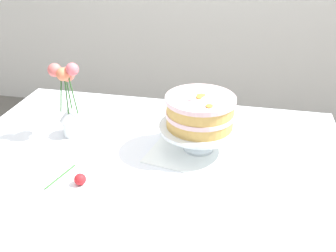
{
  "coord_description": "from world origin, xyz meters",
  "views": [
    {
      "loc": [
        0.3,
        -1.07,
        1.47
      ],
      "look_at": [
        0.07,
        0.03,
        0.86
      ],
      "focal_mm": 39.85,
      "sensor_mm": 36.0,
      "label": 1
    }
  ],
  "objects_px": {
    "cake_stand": "(199,130)",
    "fallen_rose": "(79,179)",
    "flower_vase": "(68,101)",
    "dining_table": "(147,181)",
    "layer_cake": "(200,111)"
  },
  "relations": [
    {
      "from": "dining_table",
      "to": "flower_vase",
      "type": "distance_m",
      "value": 0.42
    },
    {
      "from": "flower_vase",
      "to": "fallen_rose",
      "type": "relative_size",
      "value": 2.11
    },
    {
      "from": "fallen_rose",
      "to": "dining_table",
      "type": "bearing_deg",
      "value": 44.49
    },
    {
      "from": "dining_table",
      "to": "layer_cake",
      "type": "xyz_separation_m",
      "value": [
        0.17,
        0.11,
        0.24
      ]
    },
    {
      "from": "dining_table",
      "to": "flower_vase",
      "type": "height_order",
      "value": "flower_vase"
    },
    {
      "from": "flower_vase",
      "to": "fallen_rose",
      "type": "bearing_deg",
      "value": -62.1
    },
    {
      "from": "layer_cake",
      "to": "cake_stand",
      "type": "bearing_deg",
      "value": 98.98
    },
    {
      "from": "flower_vase",
      "to": "dining_table",
      "type": "bearing_deg",
      "value": -19.52
    },
    {
      "from": "dining_table",
      "to": "cake_stand",
      "type": "bearing_deg",
      "value": 33.27
    },
    {
      "from": "cake_stand",
      "to": "fallen_rose",
      "type": "bearing_deg",
      "value": -140.54
    },
    {
      "from": "dining_table",
      "to": "cake_stand",
      "type": "distance_m",
      "value": 0.26
    },
    {
      "from": "flower_vase",
      "to": "fallen_rose",
      "type": "xyz_separation_m",
      "value": [
        0.15,
        -0.29,
        -0.13
      ]
    },
    {
      "from": "dining_table",
      "to": "cake_stand",
      "type": "height_order",
      "value": "cake_stand"
    },
    {
      "from": "cake_stand",
      "to": "layer_cake",
      "type": "relative_size",
      "value": 1.19
    },
    {
      "from": "fallen_rose",
      "to": "cake_stand",
      "type": "bearing_deg",
      "value": 39.46
    }
  ]
}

